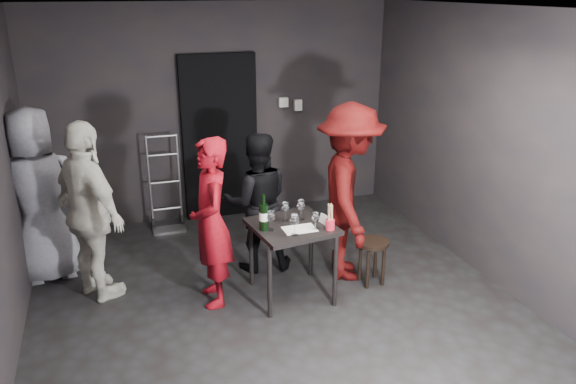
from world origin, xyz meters
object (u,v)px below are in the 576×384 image
object	(u,v)px
bystander_grey	(37,180)
wine_bottle	(264,216)
man_maroon	(350,175)
bystander_cream	(88,198)
breadstick_cup	(330,217)
hand_truck	(167,212)
server_red	(211,217)
tasting_table	(292,234)
woman_black	(257,203)
stool	(372,250)

from	to	relation	value
bystander_grey	wine_bottle	size ratio (longest dim) A/B	6.21
man_maroon	bystander_cream	size ratio (longest dim) A/B	1.08
wine_bottle	breadstick_cup	world-z (taller)	wine_bottle
bystander_grey	hand_truck	bearing A→B (deg)	-154.56
server_red	tasting_table	bearing A→B (deg)	80.17
bystander_cream	bystander_grey	world-z (taller)	bystander_grey
bystander_cream	breadstick_cup	world-z (taller)	bystander_cream
bystander_cream	wine_bottle	bearing A→B (deg)	-142.12
tasting_table	bystander_cream	world-z (taller)	bystander_cream
bystander_cream	man_maroon	bearing A→B (deg)	-128.32
man_maroon	wine_bottle	size ratio (longest dim) A/B	6.35
hand_truck	tasting_table	size ratio (longest dim) A/B	1.60
bystander_cream	breadstick_cup	size ratio (longest dim) A/B	7.55
man_maroon	bystander_grey	bearing A→B (deg)	90.46
man_maroon	breadstick_cup	size ratio (longest dim) A/B	8.14
woman_black	server_red	bearing A→B (deg)	50.21
tasting_table	wine_bottle	distance (m)	0.37
bystander_cream	tasting_table	bearing A→B (deg)	-138.03
hand_truck	bystander_cream	xyz separation A→B (m)	(-0.84, -1.43, 0.80)
wine_bottle	breadstick_cup	size ratio (longest dim) A/B	1.28
woman_black	man_maroon	size ratio (longest dim) A/B	0.67
tasting_table	stool	xyz separation A→B (m)	(0.84, -0.04, -0.28)
stool	breadstick_cup	size ratio (longest dim) A/B	1.74
tasting_table	breadstick_cup	bearing A→B (deg)	-36.34
hand_truck	woman_black	bearing A→B (deg)	-58.24
tasting_table	wine_bottle	xyz separation A→B (m)	(-0.28, -0.03, 0.23)
breadstick_cup	bystander_cream	bearing A→B (deg)	159.09
stool	server_red	distance (m)	1.67
tasting_table	bystander_cream	xyz separation A→B (m)	(-1.79, 0.58, 0.37)
woman_black	bystander_cream	bearing A→B (deg)	11.14
server_red	bystander_grey	size ratio (longest dim) A/B	0.81
stool	bystander_grey	size ratio (longest dim) A/B	0.22
man_maroon	stool	bearing A→B (deg)	-131.15
bystander_cream	breadstick_cup	xyz separation A→B (m)	(2.09, -0.80, -0.15)
tasting_table	man_maroon	xyz separation A→B (m)	(0.69, 0.22, 0.45)
bystander_cream	bystander_grey	xyz separation A→B (m)	(-0.48, 0.55, 0.06)
bystander_grey	man_maroon	bearing A→B (deg)	154.54
stool	bystander_cream	size ratio (longest dim) A/B	0.23
woman_black	bystander_grey	xyz separation A→B (m)	(-2.11, 0.46, 0.34)
man_maroon	bystander_cream	xyz separation A→B (m)	(-2.48, 0.36, -0.08)
hand_truck	breadstick_cup	size ratio (longest dim) A/B	4.43
server_red	bystander_grey	bearing A→B (deg)	-121.94
man_maroon	wine_bottle	distance (m)	1.03
stool	server_red	xyz separation A→B (m)	(-1.58, 0.18, 0.51)
hand_truck	bystander_cream	bearing A→B (deg)	-119.25
wine_bottle	tasting_table	bearing A→B (deg)	6.13
stool	woman_black	xyz separation A→B (m)	(-1.00, 0.71, 0.37)
hand_truck	woman_black	world-z (taller)	woman_black
man_maroon	breadstick_cup	distance (m)	0.63
bystander_cream	stool	bearing A→B (deg)	-133.29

